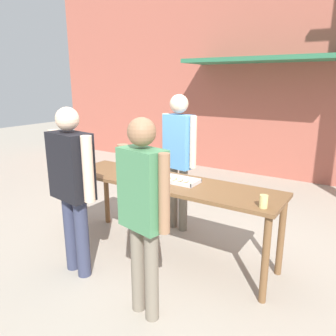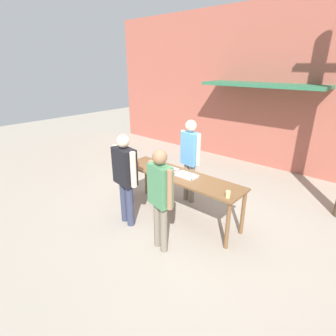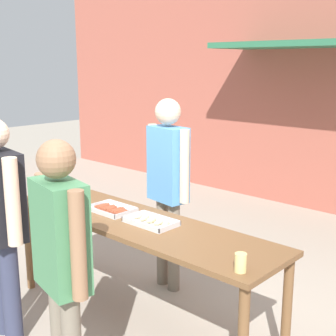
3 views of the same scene
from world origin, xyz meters
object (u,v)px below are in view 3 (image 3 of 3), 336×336
Objects in this scene: food_tray_buns at (152,222)px; person_server_behind_table at (168,176)px; beer_cup at (241,263)px; person_customer_with_cup at (61,254)px; condiment_jar_ketchup at (38,196)px; food_tray_sausages at (112,210)px; condiment_jar_mustard at (33,195)px; person_customer_holding_hotdog at (0,213)px.

person_server_behind_table reaches higher than food_tray_buns.
person_server_behind_table is at bearing 148.06° from beer_cup.
beer_cup reaches higher than food_tray_buns.
condiment_jar_ketchup is at bearing -15.73° from person_customer_with_cup.
person_customer_with_cup reaches higher than food_tray_sausages.
beer_cup is at bearing 0.20° from condiment_jar_mustard.
person_customer_holding_hotdog is (-0.35, -1.51, -0.08)m from person_server_behind_table.
food_tray_sausages is 1.26m from person_customer_with_cup.
person_customer_holding_hotdog reaches higher than condiment_jar_mustard.
condiment_jar_ketchup reaches higher than food_tray_sausages.
food_tray_buns is 1.04m from beer_cup.
food_tray_buns reaches higher than food_tray_sausages.
person_server_behind_table is at bearing 83.52° from food_tray_sausages.
food_tray_buns is 1.06m from person_customer_with_cup.
beer_cup is at bearing 0.21° from condiment_jar_ketchup.
condiment_jar_ketchup is 1.67m from person_customer_with_cup.
person_customer_with_cup is at bearing -134.35° from beer_cup.
person_server_behind_table is (0.82, 0.89, 0.17)m from condiment_jar_ketchup.
person_customer_holding_hotdog is at bearing -94.39° from person_server_behind_table.
person_server_behind_table is (-1.41, 0.88, 0.15)m from beer_cup.
food_tray_buns is at bearing 166.12° from beer_cup.
beer_cup is (2.24, 0.01, 0.02)m from condiment_jar_ketchup.
condiment_jar_mustard is 0.05× the size of person_customer_holding_hotdog.
person_customer_holding_hotdog is (-0.76, -0.88, 0.12)m from food_tray_buns.
person_customer_holding_hotdog is at bearing -160.41° from beer_cup.
person_customer_holding_hotdog is (-0.28, -0.88, 0.12)m from food_tray_sausages.
food_tray_sausages is 0.88m from condiment_jar_mustard.
condiment_jar_ketchup is at bearing -44.33° from person_customer_holding_hotdog.
person_server_behind_table reaches higher than beer_cup.
condiment_jar_ketchup is (-0.75, -0.25, 0.02)m from food_tray_sausages.
condiment_jar_mustard is at bearing -39.64° from person_customer_holding_hotdog.
condiment_jar_ketchup is at bearing -168.14° from food_tray_buns.
beer_cup is at bearing -122.74° from person_customer_with_cup.
person_customer_with_cup is at bearing -54.45° from food_tray_sausages.
person_customer_with_cup is (1.48, -0.77, 0.10)m from condiment_jar_ketchup.
person_customer_holding_hotdog is at bearing -107.76° from food_tray_sausages.
beer_cup is 1.09m from person_customer_with_cup.
person_server_behind_table reaches higher than person_customer_with_cup.
food_tray_sausages is 1.51m from beer_cup.
food_tray_buns is at bearing -64.48° from person_customer_with_cup.
person_customer_holding_hotdog reaches higher than person_customer_with_cup.
food_tray_sausages is at bearing 16.88° from condiment_jar_mustard.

